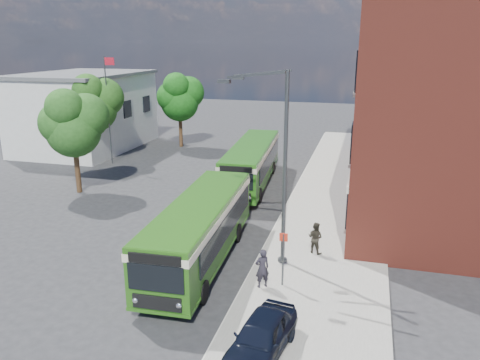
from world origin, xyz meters
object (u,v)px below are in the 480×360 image
(street_lamp, at_px, (277,166))
(bus_front, at_px, (200,226))
(bus_rear, at_px, (252,160))
(parked_car, at_px, (261,337))

(street_lamp, bearing_deg, bus_front, -168.03)
(street_lamp, relative_size, bus_rear, 0.75)
(bus_front, distance_m, bus_rear, 12.98)
(street_lamp, height_order, parked_car, street_lamp)
(street_lamp, xyz_separation_m, parked_car, (0.92, -6.94, -3.98))
(bus_front, xyz_separation_m, bus_rear, (-0.73, 12.96, 0.00))
(parked_car, bearing_deg, bus_rear, 113.81)
(bus_front, height_order, parked_car, bus_front)
(bus_front, xyz_separation_m, parked_car, (4.37, -6.21, -1.02))
(street_lamp, distance_m, bus_rear, 13.26)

